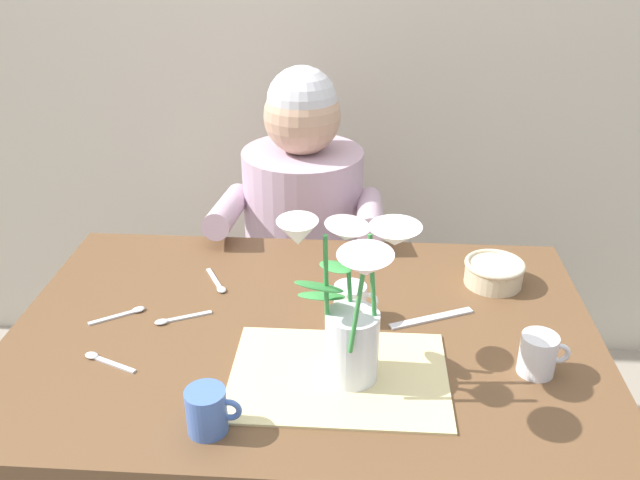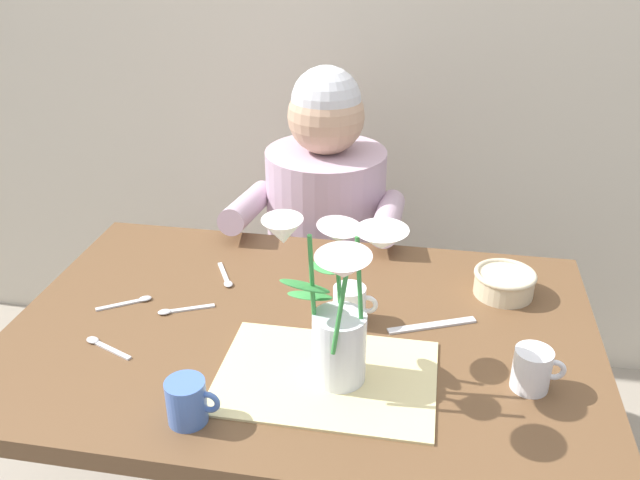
# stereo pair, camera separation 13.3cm
# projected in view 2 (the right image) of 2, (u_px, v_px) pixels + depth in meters

# --- Properties ---
(dining_table) EXTENTS (1.20, 0.80, 0.74)m
(dining_table) POSITION_uv_depth(u_px,v_px,m) (302.00, 366.00, 1.42)
(dining_table) COLOR brown
(dining_table) RESTS_ON ground_plane
(seated_person) EXTENTS (0.45, 0.47, 1.14)m
(seated_person) POSITION_uv_depth(u_px,v_px,m) (325.00, 259.00, 2.00)
(seated_person) COLOR #4C4C56
(seated_person) RESTS_ON ground_plane
(striped_placemat) EXTENTS (0.40, 0.28, 0.00)m
(striped_placemat) POSITION_uv_depth(u_px,v_px,m) (326.00, 377.00, 1.23)
(striped_placemat) COLOR beige
(striped_placemat) RESTS_ON dining_table
(flower_vase) EXTENTS (0.26, 0.28, 0.33)m
(flower_vase) POSITION_uv_depth(u_px,v_px,m) (339.00, 304.00, 1.15)
(flower_vase) COLOR silver
(flower_vase) RESTS_ON dining_table
(ceramic_bowl) EXTENTS (0.14, 0.14, 0.06)m
(ceramic_bowl) POSITION_uv_depth(u_px,v_px,m) (504.00, 282.00, 1.48)
(ceramic_bowl) COLOR beige
(ceramic_bowl) RESTS_ON dining_table
(dinner_knife) EXTENTS (0.18, 0.09, 0.00)m
(dinner_knife) POSITION_uv_depth(u_px,v_px,m) (432.00, 325.00, 1.38)
(dinner_knife) COLOR silver
(dinner_knife) RESTS_ON dining_table
(coffee_cup) EXTENTS (0.09, 0.07, 0.08)m
(coffee_cup) POSITION_uv_depth(u_px,v_px,m) (533.00, 369.00, 1.19)
(coffee_cup) COLOR silver
(coffee_cup) RESTS_ON dining_table
(tea_cup) EXTENTS (0.09, 0.07, 0.08)m
(tea_cup) POSITION_uv_depth(u_px,v_px,m) (350.00, 304.00, 1.38)
(tea_cup) COLOR silver
(tea_cup) RESTS_ON dining_table
(ceramic_mug) EXTENTS (0.09, 0.07, 0.08)m
(ceramic_mug) POSITION_uv_depth(u_px,v_px,m) (187.00, 401.00, 1.12)
(ceramic_mug) COLOR #476BB7
(ceramic_mug) RESTS_ON dining_table
(spoon_0) EXTENTS (0.11, 0.08, 0.01)m
(spoon_0) POSITION_uv_depth(u_px,v_px,m) (133.00, 301.00, 1.46)
(spoon_0) COLOR silver
(spoon_0) RESTS_ON dining_table
(spoon_1) EXTENTS (0.11, 0.06, 0.01)m
(spoon_1) POSITION_uv_depth(u_px,v_px,m) (177.00, 310.00, 1.43)
(spoon_1) COLOR silver
(spoon_1) RESTS_ON dining_table
(spoon_2) EXTENTS (0.07, 0.11, 0.01)m
(spoon_2) POSITION_uv_depth(u_px,v_px,m) (226.00, 279.00, 1.54)
(spoon_2) COLOR silver
(spoon_2) RESTS_ON dining_table
(spoon_3) EXTENTS (0.12, 0.06, 0.01)m
(spoon_3) POSITION_uv_depth(u_px,v_px,m) (102.00, 345.00, 1.32)
(spoon_3) COLOR silver
(spoon_3) RESTS_ON dining_table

